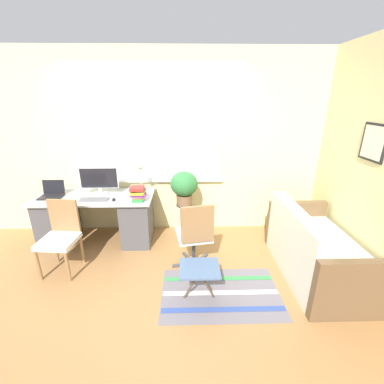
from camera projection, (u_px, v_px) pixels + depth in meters
ground_plane at (154, 252)px, 3.60m from camera, size 14.00×14.00×0.00m
wall_back_with_window at (155, 146)px, 3.85m from camera, size 9.00×0.12×2.70m
wall_right_with_picture at (353, 157)px, 3.18m from camera, size 0.08×9.00×2.70m
desk at (98, 217)px, 3.77m from camera, size 1.65×0.69×0.72m
laptop at (52, 193)px, 3.61m from camera, size 0.31×0.24×0.22m
monitor at (99, 180)px, 3.66m from camera, size 0.54×0.21×0.39m
keyboard at (94, 199)px, 3.50m from camera, size 0.38×0.13×0.02m
mouse at (114, 199)px, 3.48m from camera, size 0.04×0.07×0.04m
desk_lamp at (141, 174)px, 3.61m from camera, size 0.13×0.13×0.45m
book_stack at (138, 193)px, 3.43m from camera, size 0.20×0.19×0.21m
desk_chair_wooden at (60, 235)px, 3.12m from camera, size 0.45×0.46×0.88m
office_chair_swivel at (195, 235)px, 3.10m from camera, size 0.54×0.53×0.92m
couch_loveseat at (315, 252)px, 3.08m from camera, size 0.80×1.48×0.84m
plant_stand at (184, 208)px, 3.83m from camera, size 0.24×0.24×0.55m
potted_plant at (184, 186)px, 3.70m from camera, size 0.40×0.40×0.49m
floor_rug_striped at (220, 293)px, 2.85m from camera, size 1.30×0.83×0.01m
folding_stool at (200, 270)px, 2.66m from camera, size 0.41×0.35×0.40m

